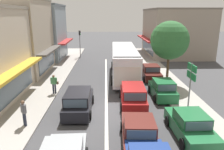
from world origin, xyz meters
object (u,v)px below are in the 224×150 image
object	(u,v)px
sedan_behind_bus_mid	(139,133)
pedestrian_browsing_midblock	(24,111)
parked_sedan_kerb_front	(190,126)
directional_road_sign	(191,76)
wagon_queue_gap_filler	(79,101)
wagon_adjacent_lane_lead	(133,96)
pedestrian_with_handbag_near	(54,83)
parked_sedan_kerb_third	(151,72)
parked_hatchback_kerb_second	(163,89)
street_tree_right	(170,40)
traffic_light_downstreet	(80,39)
city_bus	(124,60)

from	to	relation	value
sedan_behind_bus_mid	pedestrian_browsing_midblock	size ratio (longest dim) A/B	2.63
parked_sedan_kerb_front	directional_road_sign	bearing A→B (deg)	71.77
wagon_queue_gap_filler	parked_sedan_kerb_front	bearing A→B (deg)	-27.66
directional_road_sign	wagon_queue_gap_filler	bearing A→B (deg)	175.25
wagon_queue_gap_filler	parked_sedan_kerb_front	world-z (taller)	wagon_queue_gap_filler
wagon_adjacent_lane_lead	pedestrian_with_handbag_near	distance (m)	6.80
parked_sedan_kerb_third	pedestrian_browsing_midblock	world-z (taller)	pedestrian_browsing_midblock
wagon_queue_gap_filler	sedan_behind_bus_mid	bearing A→B (deg)	-48.98
sedan_behind_bus_mid	parked_sedan_kerb_third	distance (m)	12.61
wagon_queue_gap_filler	pedestrian_with_handbag_near	world-z (taller)	pedestrian_with_handbag_near
parked_hatchback_kerb_second	pedestrian_browsing_midblock	distance (m)	10.67
parked_hatchback_kerb_second	parked_sedan_kerb_third	size ratio (longest dim) A/B	0.87
wagon_queue_gap_filler	pedestrian_browsing_midblock	size ratio (longest dim) A/B	2.77
wagon_queue_gap_filler	pedestrian_with_handbag_near	xyz separation A→B (m)	(-2.44, 3.33, 0.32)
wagon_queue_gap_filler	street_tree_right	world-z (taller)	street_tree_right
parked_sedan_kerb_third	directional_road_sign	xyz separation A→B (m)	(0.85, -8.67, 2.04)
traffic_light_downstreet	pedestrian_with_handbag_near	world-z (taller)	traffic_light_downstreet
wagon_queue_gap_filler	directional_road_sign	distance (m)	7.84
wagon_adjacent_lane_lead	traffic_light_downstreet	distance (m)	19.93
sedan_behind_bus_mid	parked_sedan_kerb_third	world-z (taller)	same
wagon_queue_gap_filler	pedestrian_with_handbag_near	bearing A→B (deg)	126.25
wagon_adjacent_lane_lead	parked_hatchback_kerb_second	size ratio (longest dim) A/B	1.23
wagon_queue_gap_filler	parked_hatchback_kerb_second	bearing A→B (deg)	20.59
wagon_adjacent_lane_lead	directional_road_sign	size ratio (longest dim) A/B	1.27
city_bus	directional_road_sign	world-z (taller)	directional_road_sign
sedan_behind_bus_mid	pedestrian_browsing_midblock	xyz separation A→B (m)	(-6.64, 1.98, 0.40)
wagon_adjacent_lane_lead	pedestrian_with_handbag_near	size ratio (longest dim) A/B	2.80
city_bus	sedan_behind_bus_mid	bearing A→B (deg)	-91.12
pedestrian_with_handbag_near	wagon_adjacent_lane_lead	bearing A→B (deg)	-19.76
parked_hatchback_kerb_second	pedestrian_browsing_midblock	size ratio (longest dim) A/B	2.27
city_bus	parked_hatchback_kerb_second	bearing A→B (deg)	-66.64
parked_hatchback_kerb_second	pedestrian_with_handbag_near	size ratio (longest dim) A/B	2.27
wagon_queue_gap_filler	parked_hatchback_kerb_second	world-z (taller)	wagon_queue_gap_filler
traffic_light_downstreet	parked_hatchback_kerb_second	bearing A→B (deg)	-63.56
directional_road_sign	street_tree_right	bearing A→B (deg)	86.98
street_tree_right	wagon_adjacent_lane_lead	bearing A→B (deg)	-128.47
parked_sedan_kerb_third	street_tree_right	world-z (taller)	street_tree_right
parked_sedan_kerb_third	parked_sedan_kerb_front	bearing A→B (deg)	-90.44
wagon_adjacent_lane_lead	street_tree_right	size ratio (longest dim) A/B	0.75
sedan_behind_bus_mid	parked_sedan_kerb_front	world-z (taller)	same
directional_road_sign	wagon_adjacent_lane_lead	bearing A→B (deg)	155.34
sedan_behind_bus_mid	pedestrian_with_handbag_near	size ratio (longest dim) A/B	2.63
sedan_behind_bus_mid	street_tree_right	bearing A→B (deg)	67.32
city_bus	pedestrian_with_handbag_near	size ratio (longest dim) A/B	6.70
pedestrian_browsing_midblock	wagon_adjacent_lane_lead	bearing A→B (deg)	25.06
directional_road_sign	pedestrian_with_handbag_near	distance (m)	10.88
parked_hatchback_kerb_second	street_tree_right	world-z (taller)	street_tree_right
parked_hatchback_kerb_second	city_bus	bearing A→B (deg)	113.36
parked_hatchback_kerb_second	directional_road_sign	world-z (taller)	directional_road_sign
parked_sedan_kerb_front	pedestrian_with_handbag_near	xyz separation A→B (m)	(-9.07, 6.80, 0.40)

